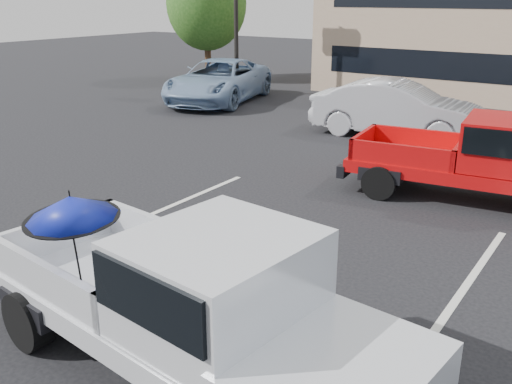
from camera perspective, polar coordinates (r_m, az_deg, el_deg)
ground at (r=8.69m, az=-3.19°, el=-9.40°), size 90.00×90.00×0.00m
stripe_left at (r=11.87m, az=-8.85°, el=-1.54°), size 0.12×5.00×0.01m
stripe_right at (r=9.19m, az=20.16°, el=-8.95°), size 0.12×5.00×0.01m
tree_left at (r=29.66m, az=-4.97°, el=18.27°), size 3.96×3.96×6.02m
silver_pickup at (r=6.21m, az=-5.29°, el=-10.86°), size 5.87×2.58×2.06m
red_pickup at (r=12.73m, az=22.79°, el=3.22°), size 5.63×2.52×1.79m
silver_sedan at (r=18.07m, az=13.95°, el=8.05°), size 5.30×2.37×1.69m
blue_suv at (r=23.53m, az=-3.75°, el=11.03°), size 4.27×6.59×1.69m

